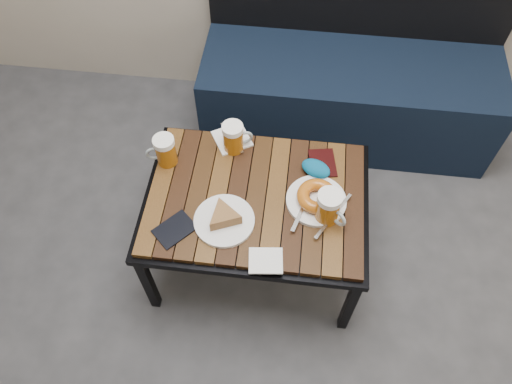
# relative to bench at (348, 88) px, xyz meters

# --- Properties ---
(bench) EXTENTS (1.40, 0.50, 0.95)m
(bench) POSITION_rel_bench_xyz_m (0.00, 0.00, 0.00)
(bench) COLOR black
(bench) RESTS_ON ground
(cafe_table) EXTENTS (0.84, 0.62, 0.47)m
(cafe_table) POSITION_rel_bench_xyz_m (-0.36, -0.81, 0.16)
(cafe_table) COLOR black
(cafe_table) RESTS_ON ground
(beer_mug_left) EXTENTS (0.12, 0.09, 0.13)m
(beer_mug_left) POSITION_rel_bench_xyz_m (-0.72, -0.69, 0.26)
(beer_mug_left) COLOR #9A530C
(beer_mug_left) RESTS_ON cafe_table
(beer_mug_centre) EXTENTS (0.13, 0.10, 0.13)m
(beer_mug_centre) POSITION_rel_bench_xyz_m (-0.47, -0.60, 0.27)
(beer_mug_centre) COLOR #9A530C
(beer_mug_centre) RESTS_ON cafe_table
(beer_mug_right) EXTENTS (0.13, 0.12, 0.14)m
(beer_mug_right) POSITION_rel_bench_xyz_m (-0.09, -0.88, 0.27)
(beer_mug_right) COLOR #9A530C
(beer_mug_right) RESTS_ON cafe_table
(plate_pie) EXTENTS (0.22, 0.22, 0.06)m
(plate_pie) POSITION_rel_bench_xyz_m (-0.46, -0.94, 0.22)
(plate_pie) COLOR white
(plate_pie) RESTS_ON cafe_table
(plate_bagel) EXTENTS (0.24, 0.28, 0.06)m
(plate_bagel) POSITION_rel_bench_xyz_m (-0.14, -0.81, 0.22)
(plate_bagel) COLOR white
(plate_bagel) RESTS_ON cafe_table
(napkin_left) EXTENTS (0.18, 0.18, 0.01)m
(napkin_left) POSITION_rel_bench_xyz_m (-0.49, -0.55, 0.20)
(napkin_left) COLOR white
(napkin_left) RESTS_ON cafe_table
(napkin_right) EXTENTS (0.13, 0.11, 0.01)m
(napkin_right) POSITION_rel_bench_xyz_m (-0.29, -1.07, 0.20)
(napkin_right) COLOR white
(napkin_right) RESTS_ON cafe_table
(passport_navy) EXTENTS (0.17, 0.17, 0.01)m
(passport_navy) POSITION_rel_bench_xyz_m (-0.63, -0.99, 0.20)
(passport_navy) COLOR black
(passport_navy) RESTS_ON cafe_table
(passport_burgundy) EXTENTS (0.12, 0.15, 0.01)m
(passport_burgundy) POSITION_rel_bench_xyz_m (-0.12, -0.63, 0.20)
(passport_burgundy) COLOR black
(passport_burgundy) RESTS_ON cafe_table
(knit_pouch) EXTENTS (0.14, 0.12, 0.05)m
(knit_pouch) POSITION_rel_bench_xyz_m (-0.15, -0.68, 0.22)
(knit_pouch) COLOR #054588
(knit_pouch) RESTS_ON cafe_table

